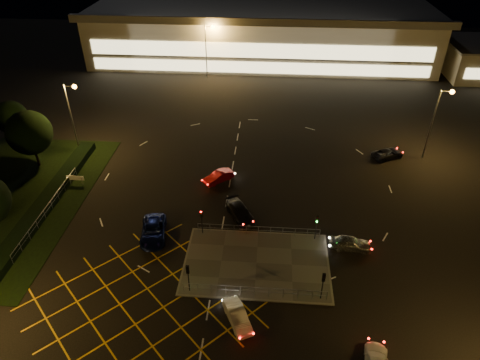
# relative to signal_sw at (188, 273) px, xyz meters

# --- Properties ---
(ground) EXTENTS (180.00, 180.00, 0.00)m
(ground) POSITION_rel_signal_sw_xyz_m (4.00, 5.99, -2.37)
(ground) COLOR black
(ground) RESTS_ON ground
(pedestrian_island) EXTENTS (14.00, 9.00, 0.12)m
(pedestrian_island) POSITION_rel_signal_sw_xyz_m (6.00, 3.99, -2.31)
(pedestrian_island) COLOR #4C4944
(pedestrian_island) RESTS_ON ground
(grass_verge) EXTENTS (18.00, 30.00, 0.08)m
(grass_verge) POSITION_rel_signal_sw_xyz_m (-24.00, 11.99, -2.33)
(grass_verge) COLOR black
(grass_verge) RESTS_ON ground
(hedge) EXTENTS (2.00, 26.00, 1.00)m
(hedge) POSITION_rel_signal_sw_xyz_m (-19.00, 11.99, -1.87)
(hedge) COLOR black
(hedge) RESTS_ON ground
(supermarket) EXTENTS (72.00, 26.50, 10.50)m
(supermarket) POSITION_rel_signal_sw_xyz_m (4.00, 67.95, 2.95)
(supermarket) COLOR beige
(supermarket) RESTS_ON ground
(streetlight_nw) EXTENTS (1.78, 0.56, 10.03)m
(streetlight_nw) POSITION_rel_signal_sw_xyz_m (-19.56, 23.99, 4.20)
(streetlight_nw) COLOR slate
(streetlight_nw) RESTS_ON ground
(streetlight_ne) EXTENTS (1.78, 0.56, 10.03)m
(streetlight_ne) POSITION_rel_signal_sw_xyz_m (28.44, 25.99, 4.20)
(streetlight_ne) COLOR slate
(streetlight_ne) RESTS_ON ground
(streetlight_far_left) EXTENTS (1.78, 0.56, 10.03)m
(streetlight_far_left) POSITION_rel_signal_sw_xyz_m (-5.56, 53.99, 4.20)
(streetlight_far_left) COLOR slate
(streetlight_far_left) RESTS_ON ground
(streetlight_far_right) EXTENTS (1.78, 0.56, 10.03)m
(streetlight_far_right) POSITION_rel_signal_sw_xyz_m (34.44, 55.99, 4.20)
(streetlight_far_right) COLOR slate
(streetlight_far_right) RESTS_ON ground
(signal_sw) EXTENTS (0.28, 0.30, 3.15)m
(signal_sw) POSITION_rel_signal_sw_xyz_m (0.00, 0.00, 0.00)
(signal_sw) COLOR black
(signal_sw) RESTS_ON pedestrian_island
(signal_se) EXTENTS (0.28, 0.30, 3.15)m
(signal_se) POSITION_rel_signal_sw_xyz_m (12.00, 0.00, 0.00)
(signal_se) COLOR black
(signal_se) RESTS_ON pedestrian_island
(signal_nw) EXTENTS (0.28, 0.30, 3.15)m
(signal_nw) POSITION_rel_signal_sw_xyz_m (0.00, 7.99, 0.00)
(signal_nw) COLOR black
(signal_nw) RESTS_ON pedestrian_island
(signal_ne) EXTENTS (0.28, 0.30, 3.15)m
(signal_ne) POSITION_rel_signal_sw_xyz_m (12.00, 7.99, 0.00)
(signal_ne) COLOR black
(signal_ne) RESTS_ON pedestrian_island
(tree_c) EXTENTS (5.76, 5.76, 7.84)m
(tree_c) POSITION_rel_signal_sw_xyz_m (-24.00, 19.99, 2.59)
(tree_c) COLOR black
(tree_c) RESTS_ON ground
(tree_d) EXTENTS (4.68, 4.68, 6.37)m
(tree_d) POSITION_rel_signal_sw_xyz_m (-30.00, 25.99, 1.65)
(tree_d) COLOR black
(tree_d) RESTS_ON ground
(car_queue_white) EXTENTS (3.02, 4.25, 1.33)m
(car_queue_white) POSITION_rel_signal_sw_xyz_m (4.68, -3.01, -1.70)
(car_queue_white) COLOR silver
(car_queue_white) RESTS_ON ground
(car_left_blue) EXTENTS (3.47, 5.88, 1.53)m
(car_left_blue) POSITION_rel_signal_sw_xyz_m (-5.13, 7.17, -1.60)
(car_left_blue) COLOR #0B1345
(car_left_blue) RESTS_ON ground
(car_far_dkgrey) EXTENTS (4.09, 5.22, 1.41)m
(car_far_dkgrey) POSITION_rel_signal_sw_xyz_m (3.83, 11.18, -1.66)
(car_far_dkgrey) COLOR black
(car_far_dkgrey) RESTS_ON ground
(car_right_silver) EXTENTS (4.25, 1.93, 1.41)m
(car_right_silver) POSITION_rel_signal_sw_xyz_m (15.50, 6.92, -1.66)
(car_right_silver) COLOR #9A9DA0
(car_right_silver) RESTS_ON ground
(car_circ_red) EXTENTS (3.97, 3.80, 1.34)m
(car_circ_red) POSITION_rel_signal_sw_xyz_m (0.56, 18.12, -1.70)
(car_circ_red) COLOR maroon
(car_circ_red) RESTS_ON ground
(car_east_grey) EXTENTS (5.02, 3.97, 1.27)m
(car_east_grey) POSITION_rel_signal_sw_xyz_m (23.14, 25.69, -1.73)
(car_east_grey) COLOR black
(car_east_grey) RESTS_ON ground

